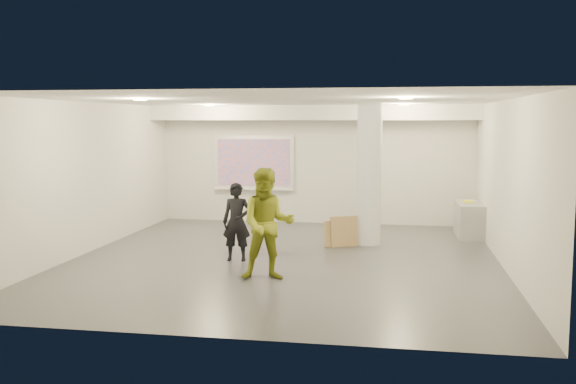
% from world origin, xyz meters
% --- Properties ---
extents(floor, '(8.00, 9.00, 0.01)m').
position_xyz_m(floor, '(0.00, 0.00, 0.00)').
color(floor, '#3A3D41').
rests_on(floor, ground).
extents(ceiling, '(8.00, 9.00, 0.01)m').
position_xyz_m(ceiling, '(0.00, 0.00, 3.00)').
color(ceiling, white).
rests_on(ceiling, floor).
extents(wall_back, '(8.00, 0.01, 3.00)m').
position_xyz_m(wall_back, '(0.00, 4.50, 1.50)').
color(wall_back, silver).
rests_on(wall_back, floor).
extents(wall_front, '(8.00, 0.01, 3.00)m').
position_xyz_m(wall_front, '(0.00, -4.50, 1.50)').
color(wall_front, silver).
rests_on(wall_front, floor).
extents(wall_left, '(0.01, 9.00, 3.00)m').
position_xyz_m(wall_left, '(-4.00, 0.00, 1.50)').
color(wall_left, silver).
rests_on(wall_left, floor).
extents(wall_right, '(0.01, 9.00, 3.00)m').
position_xyz_m(wall_right, '(4.00, 0.00, 1.50)').
color(wall_right, silver).
rests_on(wall_right, floor).
extents(soffit_band, '(8.00, 1.10, 0.36)m').
position_xyz_m(soffit_band, '(0.00, 3.95, 2.82)').
color(soffit_band, silver).
rests_on(soffit_band, ceiling).
extents(downlight_nw, '(0.22, 0.22, 0.02)m').
position_xyz_m(downlight_nw, '(-2.20, 2.50, 2.98)').
color(downlight_nw, '#FCE381').
rests_on(downlight_nw, ceiling).
extents(downlight_ne, '(0.22, 0.22, 0.02)m').
position_xyz_m(downlight_ne, '(2.20, 2.50, 2.98)').
color(downlight_ne, '#FCE381').
rests_on(downlight_ne, ceiling).
extents(downlight_sw, '(0.22, 0.22, 0.02)m').
position_xyz_m(downlight_sw, '(-2.20, -1.50, 2.98)').
color(downlight_sw, '#FCE381').
rests_on(downlight_sw, ceiling).
extents(downlight_se, '(0.22, 0.22, 0.02)m').
position_xyz_m(downlight_se, '(2.20, -1.50, 2.98)').
color(downlight_se, '#FCE381').
rests_on(downlight_se, ceiling).
extents(column, '(0.52, 0.52, 3.00)m').
position_xyz_m(column, '(1.50, 1.80, 1.50)').
color(column, silver).
rests_on(column, floor).
extents(projection_screen, '(2.10, 0.13, 1.42)m').
position_xyz_m(projection_screen, '(-1.60, 4.45, 1.53)').
color(projection_screen, silver).
rests_on(projection_screen, wall_back).
extents(credenza, '(0.59, 1.35, 0.78)m').
position_xyz_m(credenza, '(3.72, 3.05, 0.39)').
color(credenza, gray).
rests_on(credenza, floor).
extents(papers_stack, '(0.34, 0.39, 0.02)m').
position_xyz_m(papers_stack, '(3.77, 3.34, 0.79)').
color(papers_stack, white).
rests_on(papers_stack, credenza).
extents(postit_pad, '(0.22, 0.29, 0.03)m').
position_xyz_m(postit_pad, '(3.69, 3.20, 0.79)').
color(postit_pad, '#E6F10E').
rests_on(postit_pad, credenza).
extents(cardboard_back, '(0.58, 0.35, 0.65)m').
position_xyz_m(cardboard_back, '(1.02, 1.43, 0.32)').
color(cardboard_back, olive).
rests_on(cardboard_back, floor).
extents(cardboard_front, '(0.52, 0.28, 0.55)m').
position_xyz_m(cardboard_front, '(0.85, 1.40, 0.27)').
color(cardboard_front, olive).
rests_on(cardboard_front, floor).
extents(woman, '(0.56, 0.39, 1.47)m').
position_xyz_m(woman, '(-0.87, -0.22, 0.74)').
color(woman, black).
rests_on(woman, floor).
extents(man, '(1.03, 0.87, 1.86)m').
position_xyz_m(man, '(-0.01, -1.54, 0.93)').
color(man, olive).
rests_on(man, floor).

